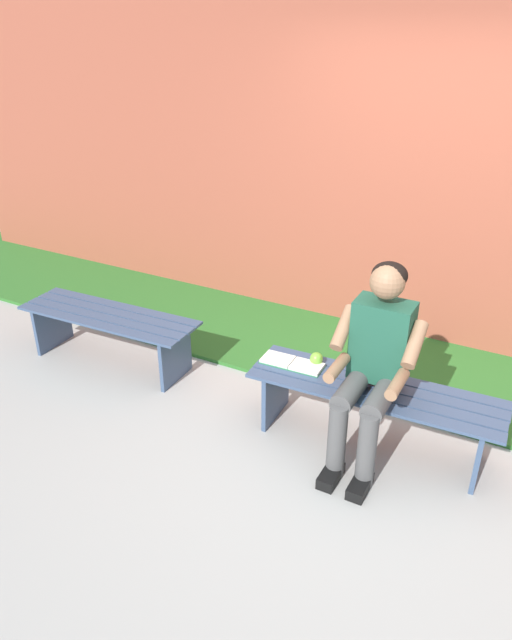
{
  "coord_description": "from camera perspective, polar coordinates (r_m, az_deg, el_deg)",
  "views": [
    {
      "loc": [
        -0.79,
        2.96,
        2.4
      ],
      "look_at": [
        0.74,
        0.15,
        0.77
      ],
      "focal_mm": 32.62,
      "sensor_mm": 36.0,
      "label": 1
    }
  ],
  "objects": [
    {
      "name": "person_seated",
      "position": [
        3.44,
        11.49,
        -3.92
      ],
      "size": [
        0.5,
        0.69,
        1.23
      ],
      "color": "#1E513D",
      "rests_on": "ground"
    },
    {
      "name": "brick_wall",
      "position": [
        4.88,
        13.35,
        16.04
      ],
      "size": [
        9.5,
        0.24,
        3.08
      ],
      "primitive_type": "cube",
      "color": "#9E4C38",
      "rests_on": "ground"
    },
    {
      "name": "apple",
      "position": [
        3.8,
        5.95,
        -3.8
      ],
      "size": [
        0.09,
        0.09,
        0.09
      ],
      "primitive_type": "sphere",
      "color": "#72B738",
      "rests_on": "bench_near"
    },
    {
      "name": "book_open",
      "position": [
        3.8,
        3.56,
        -4.27
      ],
      "size": [
        0.42,
        0.18,
        0.02
      ],
      "rotation": [
        0.0,
        0.0,
        0.04
      ],
      "color": "white",
      "rests_on": "bench_near"
    },
    {
      "name": "ground_plane",
      "position": [
        3.62,
        -11.35,
        -15.64
      ],
      "size": [
        10.0,
        7.0,
        0.04
      ],
      "primitive_type": "cube",
      "color": "#9E9E99"
    },
    {
      "name": "bench_near",
      "position": [
        3.7,
        11.39,
        -7.85
      ],
      "size": [
        1.57,
        0.5,
        0.42
      ],
      "rotation": [
        0.0,
        0.0,
        0.04
      ],
      "color": "#384C6B",
      "rests_on": "ground"
    },
    {
      "name": "grass_strip",
      "position": [
        5.31,
        5.05,
        0.12
      ],
      "size": [
        9.0,
        2.09,
        0.03
      ],
      "primitive_type": "cube",
      "color": "#2D6B28",
      "rests_on": "ground"
    },
    {
      "name": "bench_far",
      "position": [
        4.65,
        -14.2,
        -0.61
      ],
      "size": [
        1.46,
        0.49,
        0.42
      ],
      "rotation": [
        0.0,
        0.0,
        0.04
      ],
      "color": "#384C6B",
      "rests_on": "ground"
    }
  ]
}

